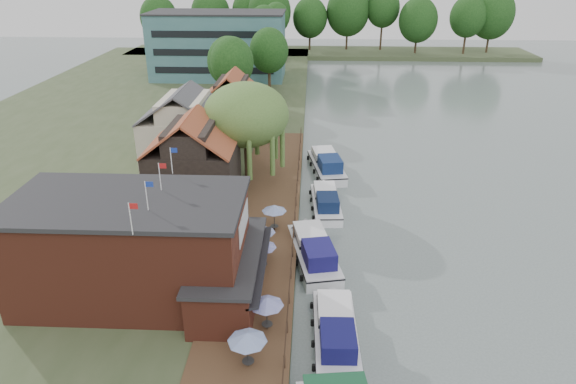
{
  "coord_description": "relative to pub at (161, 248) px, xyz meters",
  "views": [
    {
      "loc": [
        -4.07,
        -30.43,
        22.49
      ],
      "look_at": [
        -6.0,
        12.0,
        3.0
      ],
      "focal_mm": 32.0,
      "sensor_mm": 36.0,
      "label": 1
    }
  ],
  "objects": [
    {
      "name": "ground",
      "position": [
        14.0,
        1.0,
        -4.65
      ],
      "size": [
        260.0,
        260.0,
        0.0
      ],
      "primitive_type": "plane",
      "color": "slate",
      "rests_on": "ground"
    },
    {
      "name": "land_bank",
      "position": [
        -16.0,
        36.0,
        -4.15
      ],
      "size": [
        50.0,
        140.0,
        1.0
      ],
      "primitive_type": "cube",
      "color": "#384728",
      "rests_on": "ground"
    },
    {
      "name": "quay_deck",
      "position": [
        6.0,
        11.0,
        -3.6
      ],
      "size": [
        6.0,
        50.0,
        0.1
      ],
      "primitive_type": "cube",
      "color": "#47301E",
      "rests_on": "land_bank"
    },
    {
      "name": "quay_rail",
      "position": [
        8.7,
        11.5,
        -3.15
      ],
      "size": [
        0.2,
        49.0,
        1.0
      ],
      "primitive_type": null,
      "color": "black",
      "rests_on": "land_bank"
    },
    {
      "name": "pub",
      "position": [
        0.0,
        0.0,
        0.0
      ],
      "size": [
        20.0,
        11.0,
        7.3
      ],
      "primitive_type": null,
      "color": "maroon",
      "rests_on": "land_bank"
    },
    {
      "name": "hotel_block",
      "position": [
        -8.0,
        71.0,
        2.5
      ],
      "size": [
        25.4,
        12.4,
        12.3
      ],
      "primitive_type": null,
      "color": "#38666B",
      "rests_on": "land_bank"
    },
    {
      "name": "cottage_a",
      "position": [
        -1.0,
        15.0,
        0.6
      ],
      "size": [
        8.6,
        7.6,
        8.5
      ],
      "primitive_type": null,
      "color": "black",
      "rests_on": "land_bank"
    },
    {
      "name": "cottage_b",
      "position": [
        -4.0,
        25.0,
        0.6
      ],
      "size": [
        9.6,
        8.6,
        8.5
      ],
      "primitive_type": null,
      "color": "beige",
      "rests_on": "land_bank"
    },
    {
      "name": "cottage_c",
      "position": [
        0.0,
        34.0,
        0.6
      ],
      "size": [
        7.6,
        7.6,
        8.5
      ],
      "primitive_type": null,
      "color": "black",
      "rests_on": "land_bank"
    },
    {
      "name": "willow",
      "position": [
        3.5,
        20.0,
        1.56
      ],
      "size": [
        8.6,
        8.6,
        10.43
      ],
      "primitive_type": null,
      "color": "#476B2D",
      "rests_on": "land_bank"
    },
    {
      "name": "umbrella_0",
      "position": [
        6.62,
        -6.94,
        -2.36
      ],
      "size": [
        2.28,
        2.28,
        2.38
      ],
      "primitive_type": null,
      "color": "#1A3E93",
      "rests_on": "quay_deck"
    },
    {
      "name": "umbrella_1",
      "position": [
        7.44,
        -3.65,
        -2.36
      ],
      "size": [
        2.16,
        2.16,
        2.38
      ],
      "primitive_type": null,
      "color": "navy",
      "rests_on": "quay_deck"
    },
    {
      "name": "umbrella_2",
      "position": [
        6.53,
        3.27,
        -2.36
      ],
      "size": [
        2.14,
        2.14,
        2.38
      ],
      "primitive_type": null,
      "color": "navy",
      "rests_on": "quay_deck"
    },
    {
      "name": "umbrella_3",
      "position": [
        6.36,
        5.54,
        -2.36
      ],
      "size": [
        2.01,
        2.01,
        2.38
      ],
      "primitive_type": null,
      "color": "navy",
      "rests_on": "quay_deck"
    },
    {
      "name": "umbrella_4",
      "position": [
        7.0,
        9.28,
        -2.36
      ],
      "size": [
        2.12,
        2.12,
        2.38
      ],
      "primitive_type": null,
      "color": "navy",
      "rests_on": "quay_deck"
    },
    {
      "name": "cruiser_0",
      "position": [
        11.78,
        -3.44,
        -3.5
      ],
      "size": [
        3.3,
        9.6,
        2.29
      ],
      "primitive_type": null,
      "rotation": [
        0.0,
        0.0,
        0.02
      ],
      "color": "white",
      "rests_on": "ground"
    },
    {
      "name": "cruiser_1",
      "position": [
        10.39,
        6.16,
        -3.42
      ],
      "size": [
        5.26,
        10.57,
        2.46
      ],
      "primitive_type": null,
      "rotation": [
        0.0,
        0.0,
        0.2
      ],
      "color": "silver",
      "rests_on": "ground"
    },
    {
      "name": "cruiser_2",
      "position": [
        11.58,
        15.64,
        -3.56
      ],
      "size": [
        3.49,
        9.27,
        2.18
      ],
      "primitive_type": null,
      "rotation": [
        0.0,
        0.0,
        0.06
      ],
      "color": "white",
      "rests_on": "ground"
    },
    {
      "name": "cruiser_3",
      "position": [
        11.85,
        25.13,
        -3.39
      ],
      "size": [
        5.03,
        10.72,
        2.51
      ],
      "primitive_type": null,
      "rotation": [
        0.0,
        0.0,
        0.17
      ],
      "color": "silver",
      "rests_on": "ground"
    },
    {
      "name": "bank_tree_0",
      "position": [
        -1.5,
        44.8,
        2.03
      ],
      "size": [
        6.25,
        6.25,
        11.37
      ],
      "primitive_type": null,
      "color": "#143811",
      "rests_on": "land_bank"
    },
    {
      "name": "bank_tree_1",
      "position": [
        -3.14,
        52.14,
        1.56
      ],
      "size": [
        6.8,
        6.8,
        10.42
      ],
      "primitive_type": null,
      "color": "#143811",
      "rests_on": "land_bank"
    },
    {
      "name": "bank_tree_2",
      "position": [
        2.73,
        58.4,
        1.85
      ],
      "size": [
        6.54,
        6.54,
        11.0
      ],
      "primitive_type": null,
      "color": "#143811",
      "rests_on": "land_bank"
    },
    {
      "name": "bank_tree_3",
      "position": [
        -1.74,
        79.03,
        2.0
      ],
      "size": [
        8.36,
        8.36,
        11.3
      ],
      "primitive_type": null,
      "color": "#143811",
      "rests_on": "land_bank"
    },
    {
      "name": "bank_tree_4",
      "position": [
        -0.47,
        85.55,
        2.51
      ],
      "size": [
        6.64,
        6.64,
        12.33
      ],
      "primitive_type": null,
      "color": "#143811",
      "rests_on": "land_bank"
    },
    {
      "name": "bank_tree_5",
      "position": [
        1.57,
        94.91,
        2.46
      ],
      "size": [
        6.01,
        6.01,
        12.22
      ],
      "primitive_type": null,
      "color": "#143811",
      "rests_on": "land_bank"
    }
  ]
}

